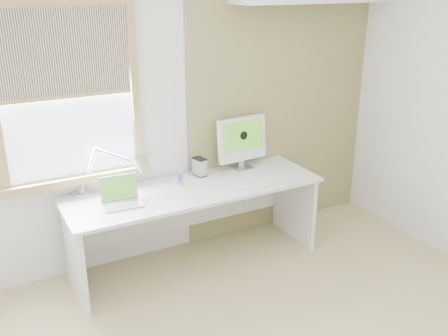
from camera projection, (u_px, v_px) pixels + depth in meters
room at (308, 176)px, 2.94m from camera, size 4.04×3.54×2.64m
accent_wall at (281, 99)px, 4.81m from camera, size 2.00×0.02×2.60m
window at (68, 96)px, 3.82m from camera, size 1.20×0.14×1.42m
desk at (192, 206)px, 4.35m from camera, size 2.20×0.70×0.73m
desk_lamp at (129, 169)px, 4.06m from camera, size 0.66×0.42×0.40m
laptop at (121, 197)px, 3.92m from camera, size 0.31×0.26×0.21m
phone_dock at (180, 181)px, 4.28m from camera, size 0.07×0.07×0.11m
external_drive at (200, 167)px, 4.47m from camera, size 0.10×0.14×0.17m
imac at (242, 140)px, 4.58m from camera, size 0.50×0.17×0.49m
keyboard at (267, 183)px, 4.31m from camera, size 0.42×0.13×0.02m
mouse at (246, 187)px, 4.21m from camera, size 0.08×0.11×0.03m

